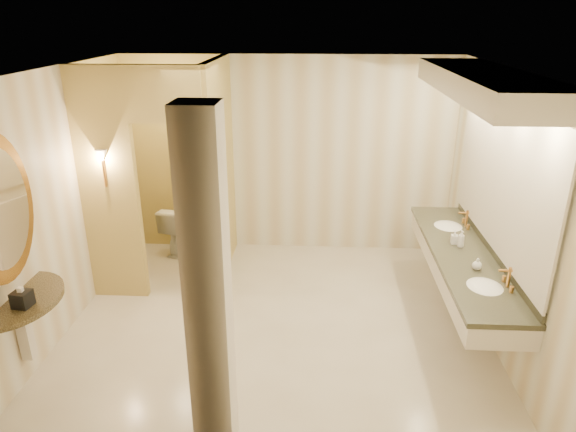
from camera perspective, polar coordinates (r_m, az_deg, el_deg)
name	(u,v)px	position (r m, az deg, el deg)	size (l,w,h in m)	color
floor	(277,321)	(5.81, -1.20, -11.62)	(4.50, 4.50, 0.00)	beige
ceiling	(275,70)	(4.89, -1.45, 15.90)	(4.50, 4.50, 0.00)	silver
wall_back	(287,156)	(7.10, -0.06, 6.63)	(4.50, 0.02, 2.70)	beige
wall_front	(253,316)	(3.41, -3.95, -11.03)	(4.50, 0.02, 2.70)	beige
wall_left	(60,203)	(5.82, -24.00, 1.28)	(0.02, 4.00, 2.70)	beige
wall_right	(502,212)	(5.51, 22.73, 0.39)	(0.02, 4.00, 2.70)	beige
toilet_closet	(189,175)	(6.27, -10.91, 4.54)	(1.50, 1.55, 2.70)	#DDC673
wall_sconce	(102,157)	(5.94, -19.96, 6.15)	(0.14, 0.14, 0.42)	#C3863E
vanity	(477,183)	(5.38, 20.25, 3.44)	(0.75, 2.83, 2.09)	beige
console_shelf	(4,249)	(4.93, -29.05, -3.24)	(0.99, 0.99, 1.95)	black
pillar	(208,299)	(3.63, -8.84, -9.07)	(0.29, 0.29, 2.70)	beige
tissue_box	(22,299)	(4.92, -27.43, -8.18)	(0.14, 0.14, 0.14)	black
toilet	(182,228)	(7.42, -11.73, -1.33)	(0.39, 0.68, 0.70)	white
soap_bottle_a	(454,237)	(5.78, 18.01, -2.26)	(0.07, 0.07, 0.15)	beige
soap_bottle_b	(477,264)	(5.30, 20.28, -5.01)	(0.09, 0.09, 0.12)	silver
soap_bottle_c	(461,239)	(5.72, 18.68, -2.42)	(0.07, 0.07, 0.19)	#C6B28C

